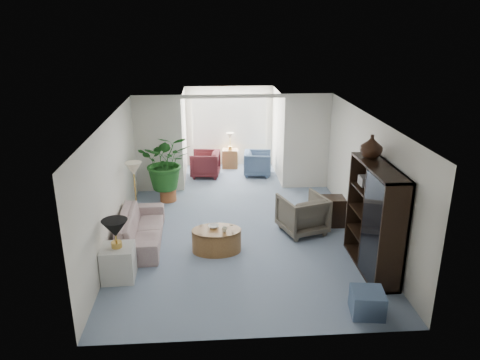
{
  "coord_description": "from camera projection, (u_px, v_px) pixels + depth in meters",
  "views": [
    {
      "loc": [
        -0.62,
        -8.3,
        4.25
      ],
      "look_at": [
        0.0,
        0.6,
        1.1
      ],
      "focal_mm": 34.21,
      "sensor_mm": 36.0,
      "label": 1
    }
  ],
  "objects": [
    {
      "name": "shelf_clutter",
      "position": [
        375.0,
        215.0,
        7.8
      ],
      "size": [
        0.3,
        1.16,
        1.06
      ],
      "color": "#5E5A58",
      "rests_on": "entertainment_cabinet"
    },
    {
      "name": "house_plant",
      "position": [
        166.0,
        162.0,
        10.99
      ],
      "size": [
        1.25,
        1.08,
        1.38
      ],
      "primitive_type": "imported",
      "color": "#225E20",
      "rests_on": "plant_pot"
    },
    {
      "name": "sunroom_chair_maroon",
      "position": [
        205.0,
        164.0,
        12.97
      ],
      "size": [
        0.89,
        0.87,
        0.73
      ],
      "primitive_type": "imported",
      "rotation": [
        0.0,
        0.0,
        -1.7
      ],
      "color": "#561D23",
      "rests_on": "ground"
    },
    {
      "name": "coffee_bowl",
      "position": [
        214.0,
        226.0,
        8.81
      ],
      "size": [
        0.2,
        0.2,
        0.05
      ],
      "primitive_type": "imported",
      "rotation": [
        0.0,
        0.0,
        0.0
      ],
      "color": "white",
      "rests_on": "coffee_table"
    },
    {
      "name": "plant_pot",
      "position": [
        168.0,
        194.0,
        11.28
      ],
      "size": [
        0.4,
        0.4,
        0.32
      ],
      "primitive_type": "cylinder",
      "color": "#A55930",
      "rests_on": "ground"
    },
    {
      "name": "floor_lamp",
      "position": [
        134.0,
        169.0,
        9.69
      ],
      "size": [
        0.36,
        0.36,
        0.28
      ],
      "primitive_type": "cone",
      "color": "#F3E7C2",
      "rests_on": "ground"
    },
    {
      "name": "floor",
      "position": [
        242.0,
        241.0,
        9.27
      ],
      "size": [
        6.0,
        6.0,
        0.0
      ],
      "primitive_type": "plane",
      "color": "#8B9DB8",
      "rests_on": "ground"
    },
    {
      "name": "framed_picture",
      "position": [
        370.0,
        160.0,
        8.77
      ],
      "size": [
        0.04,
        0.5,
        0.4
      ],
      "primitive_type": "cube",
      "color": "beige"
    },
    {
      "name": "back_pier_left",
      "position": [
        159.0,
        145.0,
        11.55
      ],
      "size": [
        1.2,
        0.12,
        2.5
      ],
      "primitive_type": "cube",
      "color": "silver",
      "rests_on": "ground"
    },
    {
      "name": "coffee_cup",
      "position": [
        224.0,
        230.0,
        8.62
      ],
      "size": [
        0.1,
        0.1,
        0.09
      ],
      "primitive_type": "imported",
      "rotation": [
        0.0,
        0.0,
        0.0
      ],
      "color": "beige",
      "rests_on": "coffee_table"
    },
    {
      "name": "side_table_dark",
      "position": [
        331.0,
        211.0,
        9.9
      ],
      "size": [
        0.54,
        0.44,
        0.63
      ],
      "primitive_type": "cube",
      "rotation": [
        0.0,
        0.0,
        -0.03
      ],
      "color": "black",
      "rests_on": "ground"
    },
    {
      "name": "ottoman",
      "position": [
        367.0,
        302.0,
        6.92
      ],
      "size": [
        0.54,
        0.54,
        0.39
      ],
      "primitive_type": "cube",
      "rotation": [
        0.0,
        0.0,
        -0.13
      ],
      "color": "#495B7E",
      "rests_on": "ground"
    },
    {
      "name": "wingback_chair",
      "position": [
        302.0,
        214.0,
        9.55
      ],
      "size": [
        1.1,
        1.12,
        0.81
      ],
      "primitive_type": "imported",
      "rotation": [
        0.0,
        0.0,
        3.46
      ],
      "color": "#675F51",
      "rests_on": "ground"
    },
    {
      "name": "cabinet_urn",
      "position": [
        371.0,
        146.0,
        8.04
      ],
      "size": [
        0.39,
        0.39,
        0.41
      ],
      "primitive_type": "imported",
      "color": "black",
      "rests_on": "entertainment_cabinet"
    },
    {
      "name": "sunroom_chair_blue",
      "position": [
        258.0,
        163.0,
        13.08
      ],
      "size": [
        0.85,
        0.84,
        0.7
      ],
      "primitive_type": "imported",
      "rotation": [
        0.0,
        0.0,
        1.44
      ],
      "color": "#495B7E",
      "rests_on": "ground"
    },
    {
      "name": "entertainment_cabinet",
      "position": [
        375.0,
        219.0,
        7.96
      ],
      "size": [
        0.46,
        1.74,
        1.93
      ],
      "primitive_type": "cube",
      "color": "black",
      "rests_on": "ground"
    },
    {
      "name": "sofa",
      "position": [
        141.0,
        228.0,
        9.12
      ],
      "size": [
        0.88,
        2.11,
        0.61
      ],
      "primitive_type": "imported",
      "rotation": [
        0.0,
        0.0,
        1.6
      ],
      "color": "#B3A898",
      "rests_on": "ground"
    },
    {
      "name": "sunroom_table",
      "position": [
        230.0,
        159.0,
        13.75
      ],
      "size": [
        0.5,
        0.41,
        0.56
      ],
      "primitive_type": "cube",
      "rotation": [
        0.0,
        0.0,
        -0.13
      ],
      "color": "olive",
      "rests_on": "ground"
    },
    {
      "name": "coffee_table",
      "position": [
        217.0,
        240.0,
        8.8
      ],
      "size": [
        0.95,
        0.95,
        0.45
      ],
      "primitive_type": "cylinder",
      "rotation": [
        0.0,
        0.0,
        0.0
      ],
      "color": "olive",
      "rests_on": "ground"
    },
    {
      "name": "back_header",
      "position": [
        233.0,
        96.0,
        11.27
      ],
      "size": [
        2.6,
        0.12,
        0.1
      ],
      "primitive_type": "cube",
      "color": "silver",
      "rests_on": "back_pier_left"
    },
    {
      "name": "window_blinds",
      "position": [
        229.0,
        120.0,
        13.65
      ],
      "size": [
        2.2,
        0.02,
        1.5
      ],
      "primitive_type": "cube",
      "color": "white"
    },
    {
      "name": "window_pane",
      "position": [
        229.0,
        120.0,
        13.67
      ],
      "size": [
        2.2,
        0.02,
        1.5
      ],
      "primitive_type": "cube",
      "color": "white"
    },
    {
      "name": "sunroom_floor",
      "position": [
        232.0,
        176.0,
        13.12
      ],
      "size": [
        2.6,
        2.6,
        0.0
      ],
      "primitive_type": "plane",
      "color": "#8B9DB8",
      "rests_on": "ground"
    },
    {
      "name": "end_table",
      "position": [
        118.0,
        263.0,
        7.84
      ],
      "size": [
        0.56,
        0.56,
        0.6
      ],
      "primitive_type": "cube",
      "rotation": [
        0.0,
        0.0,
        0.03
      ],
      "color": "silver",
      "rests_on": "ground"
    },
    {
      "name": "table_lamp",
      "position": [
        115.0,
        228.0,
        7.62
      ],
      "size": [
        0.44,
        0.44,
        0.3
      ],
      "primitive_type": "cone",
      "color": "black",
      "rests_on": "end_table"
    },
    {
      "name": "back_pier_right",
      "position": [
        307.0,
        142.0,
        11.8
      ],
      "size": [
        1.2,
        0.12,
        2.5
      ],
      "primitive_type": "cube",
      "color": "silver",
      "rests_on": "ground"
    }
  ]
}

